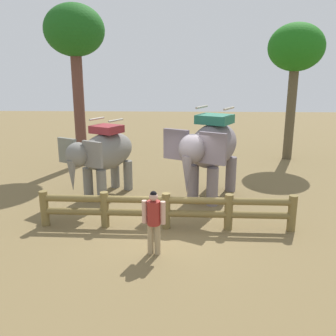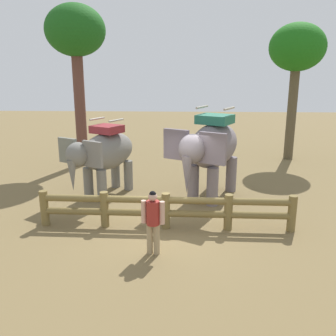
% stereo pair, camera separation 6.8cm
% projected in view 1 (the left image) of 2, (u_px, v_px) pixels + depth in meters
% --- Properties ---
extents(ground_plane, '(60.00, 60.00, 0.00)m').
position_uv_depth(ground_plane, '(166.00, 227.00, 10.68)').
color(ground_plane, brown).
extents(log_fence, '(7.32, 0.36, 1.05)m').
position_uv_depth(log_fence, '(166.00, 208.00, 10.50)').
color(log_fence, brown).
rests_on(log_fence, ground).
extents(elephant_near_left, '(2.58, 3.23, 2.76)m').
position_uv_depth(elephant_near_left, '(104.00, 154.00, 12.99)').
color(elephant_near_left, slate).
rests_on(elephant_near_left, ground).
extents(elephant_center, '(2.96, 3.75, 3.20)m').
position_uv_depth(elephant_center, '(211.00, 148.00, 12.69)').
color(elephant_center, slate).
rests_on(elephant_center, ground).
extents(tourist_woman_in_black, '(0.58, 0.35, 1.64)m').
position_uv_depth(tourist_woman_in_black, '(154.00, 218.00, 8.92)').
color(tourist_woman_in_black, tan).
rests_on(tourist_woman_in_black, ground).
extents(tree_far_left, '(2.65, 2.65, 7.21)m').
position_uv_depth(tree_far_left, '(75.00, 36.00, 16.22)').
color(tree_far_left, brown).
rests_on(tree_far_left, ground).
extents(tree_back_center, '(2.65, 2.65, 6.56)m').
position_uv_depth(tree_back_center, '(296.00, 51.00, 17.52)').
color(tree_back_center, brown).
rests_on(tree_back_center, ground).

